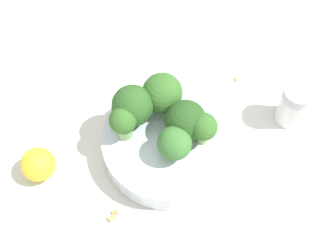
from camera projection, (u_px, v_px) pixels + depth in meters
The scene contains 13 objects.
ground_plane at pixel (168, 150), 0.62m from camera, with size 3.00×3.00×0.00m, color silver.
bowl at pixel (168, 144), 0.60m from camera, with size 0.17×0.17×0.04m, color silver.
broccoli_floret_0 at pixel (162, 93), 0.58m from camera, with size 0.05×0.05×0.06m.
broccoli_floret_1 at pixel (133, 106), 0.57m from camera, with size 0.05×0.05×0.06m.
broccoli_floret_2 at pixel (186, 121), 0.57m from camera, with size 0.05×0.05×0.05m.
broccoli_floret_3 at pixel (203, 128), 0.56m from camera, with size 0.03×0.03×0.05m.
broccoli_floret_4 at pixel (123, 122), 0.56m from camera, with size 0.03×0.03×0.05m.
broccoli_floret_5 at pixel (174, 144), 0.55m from camera, with size 0.04×0.04×0.05m.
pepper_shaker at pixel (294, 105), 0.61m from camera, with size 0.04×0.04×0.07m.
lemon_wedge at pixel (38, 165), 0.59m from camera, with size 0.04×0.04×0.04m, color yellow.
almond_crumb_0 at pixel (236, 79), 0.67m from camera, with size 0.01×0.00×0.01m, color tan.
almond_crumb_1 at pixel (115, 212), 0.57m from camera, with size 0.01×0.01×0.01m, color #AD7F4C.
almond_crumb_2 at pixel (111, 218), 0.57m from camera, with size 0.01×0.01×0.01m, color tan.
Camera 1 is at (0.10, -0.26, 0.56)m, focal length 50.00 mm.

